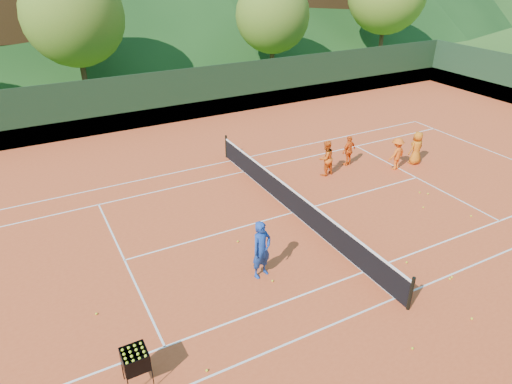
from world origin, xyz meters
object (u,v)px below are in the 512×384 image
ball_hopper (135,360)px  student_b (349,150)px  student_c (416,148)px  student_a (326,158)px  student_d (397,154)px  coach (262,250)px  tennis_net (293,201)px

ball_hopper → student_b: bearing=32.0°
student_c → student_a: bearing=-16.7°
student_c → student_d: bearing=-2.6°
coach → student_a: 7.65m
student_d → ball_hopper: student_d is taller
coach → ball_hopper: (-4.40, -2.16, -0.19)m
student_b → tennis_net: student_b is taller
student_a → tennis_net: bearing=26.6°
student_b → student_d: bearing=126.2°
coach → tennis_net: coach is taller
student_c → student_d: 1.24m
coach → student_b: bearing=20.6°
student_c → ball_hopper: 15.89m
student_a → student_b: 1.60m
student_c → student_d: size_ratio=1.04×
student_a → student_b: bearing=-175.9°
student_b → ball_hopper: 13.97m
student_b → ball_hopper: size_ratio=1.44×
coach → student_a: coach is taller
coach → student_d: size_ratio=1.25×
tennis_net → student_a: bearing=35.5°
ball_hopper → tennis_net: bearing=33.9°
tennis_net → ball_hopper: 8.76m
student_d → coach: bearing=12.4°
coach → student_d: (9.05, 3.87, -0.19)m
student_b → student_c: (2.84, -1.34, 0.06)m
student_b → ball_hopper: student_b is taller
student_c → coach: bearing=16.6°
coach → student_c: 11.01m
coach → tennis_net: size_ratio=0.16×
tennis_net → student_d: bearing=10.5°
coach → ball_hopper: coach is taller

